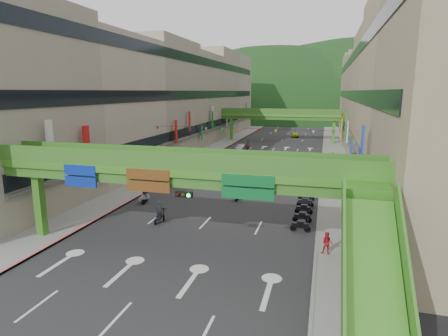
{
  "coord_description": "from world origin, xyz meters",
  "views": [
    {
      "loc": [
        9.27,
        -16.25,
        10.79
      ],
      "look_at": [
        0.0,
        18.0,
        3.5
      ],
      "focal_mm": 30.0,
      "sensor_mm": 36.0,
      "label": 1
    }
  ],
  "objects_px": {
    "scooter_rider_near": "(159,213)",
    "overpass_near": "(186,181)",
    "car_silver": "(241,148)",
    "pedestrian_red": "(327,245)",
    "car_yellow": "(295,134)",
    "scooter_rider_mid": "(237,191)"
  },
  "relations": [
    {
      "from": "scooter_rider_near",
      "to": "overpass_near",
      "type": "bearing_deg",
      "value": -50.71
    },
    {
      "from": "scooter_rider_near",
      "to": "car_silver",
      "type": "xyz_separation_m",
      "value": [
        -1.76,
        39.09,
        -0.21
      ]
    },
    {
      "from": "scooter_rider_mid",
      "to": "car_yellow",
      "type": "height_order",
      "value": "scooter_rider_mid"
    },
    {
      "from": "scooter_rider_near",
      "to": "scooter_rider_mid",
      "type": "relative_size",
      "value": 0.98
    },
    {
      "from": "car_silver",
      "to": "pedestrian_red",
      "type": "xyz_separation_m",
      "value": [
        15.27,
        -42.15,
        0.14
      ]
    },
    {
      "from": "car_silver",
      "to": "overpass_near",
      "type": "bearing_deg",
      "value": -79.09
    },
    {
      "from": "car_silver",
      "to": "car_yellow",
      "type": "relative_size",
      "value": 0.98
    },
    {
      "from": "overpass_near",
      "to": "scooter_rider_near",
      "type": "bearing_deg",
      "value": 129.29
    },
    {
      "from": "overpass_near",
      "to": "scooter_rider_mid",
      "type": "relative_size",
      "value": 15.03
    },
    {
      "from": "scooter_rider_mid",
      "to": "car_yellow",
      "type": "xyz_separation_m",
      "value": [
        1.37,
        55.03,
        -0.29
      ]
    },
    {
      "from": "scooter_rider_mid",
      "to": "car_silver",
      "type": "bearing_deg",
      "value": 101.84
    },
    {
      "from": "overpass_near",
      "to": "car_yellow",
      "type": "xyz_separation_m",
      "value": [
        1.43,
        68.97,
        -4.55
      ]
    },
    {
      "from": "car_silver",
      "to": "pedestrian_red",
      "type": "height_order",
      "value": "pedestrian_red"
    },
    {
      "from": "car_silver",
      "to": "pedestrian_red",
      "type": "bearing_deg",
      "value": -67.31
    },
    {
      "from": "overpass_near",
      "to": "car_silver",
      "type": "xyz_separation_m",
      "value": [
        -6.41,
        44.77,
        -4.59
      ]
    },
    {
      "from": "overpass_near",
      "to": "car_silver",
      "type": "relative_size",
      "value": 7.46
    },
    {
      "from": "car_yellow",
      "to": "pedestrian_red",
      "type": "relative_size",
      "value": 2.53
    },
    {
      "from": "scooter_rider_near",
      "to": "car_yellow",
      "type": "bearing_deg",
      "value": 84.51
    },
    {
      "from": "overpass_near",
      "to": "scooter_rider_mid",
      "type": "distance_m",
      "value": 14.57
    },
    {
      "from": "scooter_rider_near",
      "to": "pedestrian_red",
      "type": "xyz_separation_m",
      "value": [
        13.51,
        -3.06,
        -0.07
      ]
    },
    {
      "from": "car_yellow",
      "to": "pedestrian_red",
      "type": "xyz_separation_m",
      "value": [
        7.43,
        -66.35,
        0.11
      ]
    },
    {
      "from": "overpass_near",
      "to": "car_yellow",
      "type": "distance_m",
      "value": 69.13
    }
  ]
}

